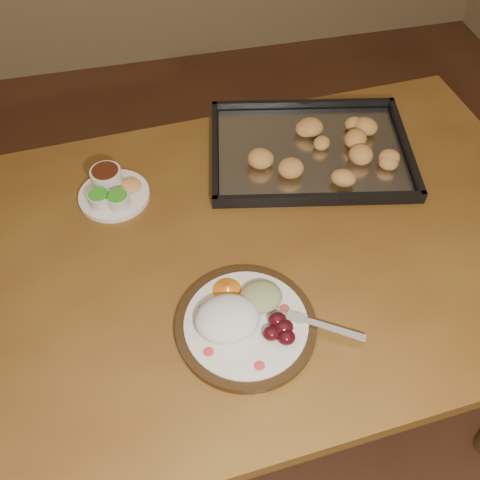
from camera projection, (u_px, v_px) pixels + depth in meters
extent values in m
plane|color=#54301C|center=(188.00, 414.00, 1.69)|extent=(4.00, 4.00, 0.00)
cube|color=brown|center=(233.00, 254.00, 1.17)|extent=(1.55, 0.98, 0.04)
cylinder|color=#553619|center=(397.00, 191.00, 1.81)|extent=(0.07, 0.07, 0.71)
cylinder|color=black|center=(246.00, 325.00, 1.02)|extent=(0.27, 0.27, 0.02)
cylinder|color=silver|center=(246.00, 323.00, 1.02)|extent=(0.24, 0.24, 0.01)
ellipsoid|color=red|center=(209.00, 352.00, 0.97)|extent=(0.02, 0.02, 0.00)
ellipsoid|color=red|center=(260.00, 366.00, 0.96)|extent=(0.02, 0.02, 0.00)
ellipsoid|color=red|center=(285.00, 308.00, 1.03)|extent=(0.02, 0.02, 0.00)
ellipsoid|color=red|center=(204.00, 308.00, 1.03)|extent=(0.02, 0.02, 0.00)
ellipsoid|color=silver|center=(227.00, 319.00, 1.00)|extent=(0.15, 0.14, 0.06)
ellipsoid|color=#4D0B14|center=(271.00, 333.00, 0.98)|extent=(0.03, 0.03, 0.03)
ellipsoid|color=#4D0B14|center=(284.00, 328.00, 0.99)|extent=(0.03, 0.03, 0.03)
ellipsoid|color=#4D0B14|center=(277.00, 320.00, 1.00)|extent=(0.03, 0.03, 0.03)
ellipsoid|color=#4D0B14|center=(286.00, 338.00, 0.98)|extent=(0.03, 0.03, 0.03)
ellipsoid|color=tan|center=(261.00, 297.00, 1.04)|extent=(0.11, 0.10, 0.03)
cone|color=orange|center=(227.00, 289.00, 1.05)|extent=(0.06, 0.07, 0.03)
cube|color=silver|center=(332.00, 328.00, 1.00)|extent=(0.12, 0.08, 0.00)
cube|color=silver|center=(296.00, 317.00, 1.02)|extent=(0.04, 0.04, 0.00)
cylinder|color=silver|center=(283.00, 317.00, 1.02)|extent=(0.03, 0.02, 0.00)
cylinder|color=silver|center=(284.00, 315.00, 1.02)|extent=(0.03, 0.02, 0.00)
cylinder|color=silver|center=(284.00, 312.00, 1.02)|extent=(0.03, 0.02, 0.00)
cylinder|color=silver|center=(285.00, 310.00, 1.03)|extent=(0.03, 0.02, 0.00)
cylinder|color=white|center=(114.00, 195.00, 1.24)|extent=(0.16, 0.16, 0.01)
cylinder|color=beige|center=(100.00, 199.00, 1.21)|extent=(0.05, 0.05, 0.03)
cylinder|color=green|center=(98.00, 194.00, 1.19)|extent=(0.05, 0.05, 0.00)
cylinder|color=beige|center=(118.00, 200.00, 1.20)|extent=(0.05, 0.05, 0.03)
cylinder|color=green|center=(117.00, 195.00, 1.19)|extent=(0.05, 0.05, 0.00)
cylinder|color=silver|center=(107.00, 177.00, 1.24)|extent=(0.07, 0.07, 0.04)
cylinder|color=#3E170B|center=(105.00, 171.00, 1.23)|extent=(0.06, 0.06, 0.00)
ellipsoid|color=#E4A550|center=(131.00, 185.00, 1.24)|extent=(0.05, 0.05, 0.02)
cube|color=black|center=(310.00, 153.00, 1.34)|extent=(0.55, 0.45, 0.01)
cube|color=black|center=(303.00, 105.00, 1.43)|extent=(0.48, 0.11, 0.02)
cube|color=black|center=(319.00, 198.00, 1.22)|extent=(0.48, 0.11, 0.02)
cube|color=black|center=(406.00, 146.00, 1.33)|extent=(0.08, 0.35, 0.02)
cube|color=black|center=(215.00, 150.00, 1.32)|extent=(0.08, 0.35, 0.02)
cube|color=#AFAFB4|center=(310.00, 151.00, 1.33)|extent=(0.51, 0.41, 0.00)
ellipsoid|color=#BC7C41|center=(336.00, 144.00, 1.32)|extent=(0.05, 0.05, 0.04)
ellipsoid|color=#BC7C41|center=(356.00, 134.00, 1.34)|extent=(0.07, 0.07, 0.04)
ellipsoid|color=#BC7C41|center=(327.00, 122.00, 1.37)|extent=(0.07, 0.07, 0.04)
ellipsoid|color=#BC7C41|center=(322.00, 129.00, 1.35)|extent=(0.06, 0.06, 0.04)
ellipsoid|color=#BC7C41|center=(298.00, 121.00, 1.37)|extent=(0.06, 0.06, 0.04)
ellipsoid|color=#BC7C41|center=(294.00, 135.00, 1.34)|extent=(0.07, 0.07, 0.04)
ellipsoid|color=#BC7C41|center=(263.00, 136.00, 1.33)|extent=(0.07, 0.07, 0.04)
ellipsoid|color=#BC7C41|center=(277.00, 145.00, 1.31)|extent=(0.05, 0.05, 0.04)
ellipsoid|color=#BC7C41|center=(256.00, 152.00, 1.30)|extent=(0.07, 0.07, 0.04)
ellipsoid|color=#BC7C41|center=(287.00, 165.00, 1.27)|extent=(0.07, 0.07, 0.04)
ellipsoid|color=#BC7C41|center=(307.00, 156.00, 1.29)|extent=(0.06, 0.06, 0.04)
ellipsoid|color=#BC7C41|center=(327.00, 164.00, 1.27)|extent=(0.06, 0.06, 0.04)
ellipsoid|color=#BC7C41|center=(337.00, 167.00, 1.26)|extent=(0.07, 0.07, 0.04)
ellipsoid|color=#BC7C41|center=(368.00, 150.00, 1.30)|extent=(0.07, 0.07, 0.04)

